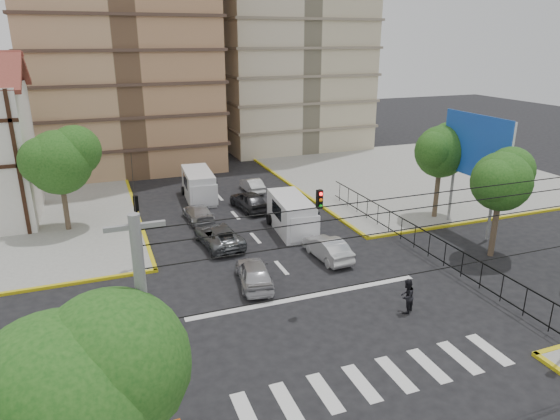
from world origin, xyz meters
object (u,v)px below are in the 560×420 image
traffic_light_nw (137,220)px  pedestrian_crosswalk (407,296)px  van_right_lane (292,216)px  car_silver_front_left (254,273)px  van_left_lane (199,186)px  car_white_front_right (327,248)px

traffic_light_nw → pedestrian_crosswalk: traffic_light_nw is taller
traffic_light_nw → van_right_lane: size_ratio=0.79×
car_silver_front_left → pedestrian_crosswalk: pedestrian_crosswalk is taller
van_right_lane → van_left_lane: size_ratio=1.00×
van_left_lane → pedestrian_crosswalk: size_ratio=3.12×
car_silver_front_left → traffic_light_nw: bearing=-28.8°
car_silver_front_left → pedestrian_crosswalk: size_ratio=2.37×
traffic_light_nw → van_right_lane: bearing=12.8°
van_left_lane → pedestrian_crosswalk: bearing=-71.7°
van_left_lane → car_silver_front_left: van_left_lane is taller
van_right_lane → van_left_lane: bearing=120.7°
traffic_light_nw → van_left_lane: bearing=63.2°
traffic_light_nw → car_white_front_right: (10.94, -2.56, -2.42)m
traffic_light_nw → car_silver_front_left: bearing=-37.4°
van_left_lane → car_white_front_right: bearing=-67.8°
car_silver_front_left → car_white_front_right: car_silver_front_left is taller
traffic_light_nw → van_left_lane: 13.58m
car_white_front_right → pedestrian_crosswalk: 7.27m
van_right_lane → pedestrian_crosswalk: bearing=-79.3°
van_right_lane → pedestrian_crosswalk: van_right_lane is taller
van_left_lane → car_silver_front_left: 16.31m
traffic_light_nw → van_left_lane: traffic_light_nw is taller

